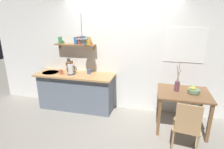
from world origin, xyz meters
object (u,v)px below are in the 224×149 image
object	(u,v)px
dining_table	(183,98)
knife_block	(70,66)
electric_kettle	(71,69)
twig_vase	(177,86)
pendant_lamp	(82,42)
dining_chair_near	(187,125)
coffee_mug_spare	(89,72)
coffee_mug_by_sink	(61,72)
fruit_bowl	(194,90)

from	to	relation	value
dining_table	knife_block	xyz separation A→B (m)	(-2.55, 0.42, 0.36)
electric_kettle	knife_block	world-z (taller)	knife_block
twig_vase	dining_table	bearing A→B (deg)	-12.73
dining_table	pendant_lamp	xyz separation A→B (m)	(-2.08, 0.14, 1.00)
dining_chair_near	coffee_mug_spare	world-z (taller)	coffee_mug_spare
knife_block	coffee_mug_by_sink	bearing A→B (deg)	-115.42
dining_chair_near	twig_vase	world-z (taller)	twig_vase
electric_kettle	knife_block	xyz separation A→B (m)	(-0.13, 0.21, 0.02)
fruit_bowl	coffee_mug_by_sink	xyz separation A→B (m)	(-2.83, 0.19, 0.10)
dining_table	knife_block	size ratio (longest dim) A/B	2.85
dining_chair_near	knife_block	distance (m)	2.83
electric_kettle	knife_block	bearing A→B (deg)	122.43
dining_table	electric_kettle	size ratio (longest dim) A/B	3.67
dining_chair_near	coffee_mug_spare	size ratio (longest dim) A/B	7.53
fruit_bowl	electric_kettle	xyz separation A→B (m)	(-2.58, 0.22, 0.16)
electric_kettle	coffee_mug_spare	xyz separation A→B (m)	(0.37, 0.14, -0.07)
dining_table	electric_kettle	world-z (taller)	electric_kettle
knife_block	electric_kettle	bearing A→B (deg)	-57.57
fruit_bowl	coffee_mug_spare	size ratio (longest dim) A/B	1.77
electric_kettle	pendant_lamp	distance (m)	0.74
dining_chair_near	pendant_lamp	bearing A→B (deg)	158.05
dining_table	coffee_mug_by_sink	distance (m)	2.68
dining_chair_near	knife_block	bearing A→B (deg)	156.31
electric_kettle	pendant_lamp	bearing A→B (deg)	-12.32
twig_vase	coffee_mug_spare	world-z (taller)	twig_vase
coffee_mug_spare	twig_vase	bearing A→B (deg)	-9.88
twig_vase	pendant_lamp	distance (m)	2.10
coffee_mug_by_sink	coffee_mug_spare	xyz separation A→B (m)	(0.62, 0.18, -0.00)
dining_table	coffee_mug_by_sink	xyz separation A→B (m)	(-2.66, 0.18, 0.28)
dining_table	pendant_lamp	size ratio (longest dim) A/B	1.54
twig_vase	fruit_bowl	bearing A→B (deg)	-6.58
twig_vase	electric_kettle	bearing A→B (deg)	175.28
knife_block	coffee_mug_by_sink	world-z (taller)	knife_block
dining_table	fruit_bowl	xyz separation A→B (m)	(0.17, -0.00, 0.18)
knife_block	coffee_mug_by_sink	xyz separation A→B (m)	(-0.11, -0.24, -0.08)
knife_block	pendant_lamp	xyz separation A→B (m)	(0.47, -0.28, 0.64)
fruit_bowl	twig_vase	xyz separation A→B (m)	(-0.30, 0.03, 0.05)
dining_table	fruit_bowl	world-z (taller)	fruit_bowl
knife_block	pendant_lamp	bearing A→B (deg)	-30.82
twig_vase	electric_kettle	xyz separation A→B (m)	(-2.29, 0.19, 0.11)
fruit_bowl	coffee_mug_spare	world-z (taller)	coffee_mug_spare
coffee_mug_spare	electric_kettle	bearing A→B (deg)	-158.80
pendant_lamp	fruit_bowl	bearing A→B (deg)	-3.80
electric_kettle	coffee_mug_spare	distance (m)	0.41
knife_block	coffee_mug_spare	world-z (taller)	knife_block
twig_vase	coffee_mug_by_sink	xyz separation A→B (m)	(-2.53, 0.16, 0.05)
twig_vase	knife_block	distance (m)	2.45
dining_table	coffee_mug_by_sink	size ratio (longest dim) A/B	7.29
fruit_bowl	electric_kettle	distance (m)	2.60
dining_chair_near	electric_kettle	distance (m)	2.63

